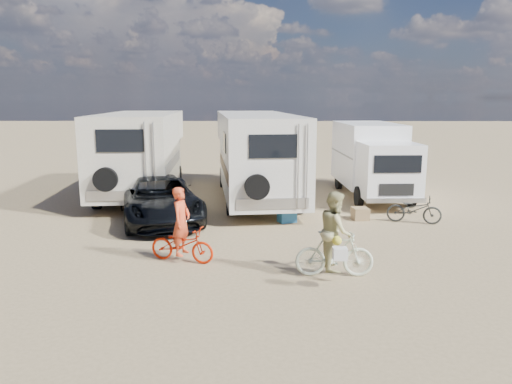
{
  "coord_description": "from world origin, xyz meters",
  "views": [
    {
      "loc": [
        0.02,
        -11.59,
        3.85
      ],
      "look_at": [
        -0.11,
        1.43,
        1.3
      ],
      "focal_mm": 33.87,
      "sensor_mm": 36.0,
      "label": 1
    }
  ],
  "objects_px": {
    "dark_suv": "(160,199)",
    "bike_woman": "(334,254)",
    "rv_main": "(256,157)",
    "bike_man": "(182,244)",
    "rider_woman": "(335,239)",
    "bike_parked": "(414,209)",
    "crate": "(360,214)",
    "rider_man": "(182,229)",
    "rv_left": "(141,155)",
    "box_truck": "(373,161)",
    "cooler": "(287,216)"
  },
  "relations": [
    {
      "from": "dark_suv",
      "to": "bike_parked",
      "type": "bearing_deg",
      "value": -19.83
    },
    {
      "from": "rider_man",
      "to": "rider_woman",
      "type": "distance_m",
      "value": 3.6
    },
    {
      "from": "rv_main",
      "to": "cooler",
      "type": "relative_size",
      "value": 16.4
    },
    {
      "from": "bike_man",
      "to": "rider_woman",
      "type": "relative_size",
      "value": 0.93
    },
    {
      "from": "dark_suv",
      "to": "rider_woman",
      "type": "xyz_separation_m",
      "value": [
        4.81,
        -4.84,
        0.16
      ]
    },
    {
      "from": "rv_main",
      "to": "bike_man",
      "type": "relative_size",
      "value": 5.38
    },
    {
      "from": "rv_left",
      "to": "rider_man",
      "type": "height_order",
      "value": "rv_left"
    },
    {
      "from": "bike_parked",
      "to": "box_truck",
      "type": "bearing_deg",
      "value": 23.01
    },
    {
      "from": "box_truck",
      "to": "rider_woman",
      "type": "height_order",
      "value": "box_truck"
    },
    {
      "from": "rv_left",
      "to": "rider_woman",
      "type": "xyz_separation_m",
      "value": [
        6.33,
        -8.79,
        -0.77
      ]
    },
    {
      "from": "rider_woman",
      "to": "cooler",
      "type": "relative_size",
      "value": 3.26
    },
    {
      "from": "rv_left",
      "to": "dark_suv",
      "type": "relative_size",
      "value": 1.5
    },
    {
      "from": "rv_left",
      "to": "bike_woman",
      "type": "height_order",
      "value": "rv_left"
    },
    {
      "from": "box_truck",
      "to": "crate",
      "type": "bearing_deg",
      "value": -110.49
    },
    {
      "from": "bike_woman",
      "to": "bike_man",
      "type": "bearing_deg",
      "value": 76.43
    },
    {
      "from": "rv_main",
      "to": "crate",
      "type": "distance_m",
      "value": 4.9
    },
    {
      "from": "bike_woman",
      "to": "cooler",
      "type": "xyz_separation_m",
      "value": [
        -0.78,
        4.69,
        -0.3
      ]
    },
    {
      "from": "rider_woman",
      "to": "bike_man",
      "type": "bearing_deg",
      "value": 76.43
    },
    {
      "from": "bike_man",
      "to": "rider_woman",
      "type": "bearing_deg",
      "value": -88.16
    },
    {
      "from": "bike_man",
      "to": "bike_woman",
      "type": "distance_m",
      "value": 3.6
    },
    {
      "from": "rv_main",
      "to": "bike_woman",
      "type": "bearing_deg",
      "value": -84.94
    },
    {
      "from": "rider_woman",
      "to": "rv_main",
      "type": "bearing_deg",
      "value": 13.76
    },
    {
      "from": "rv_left",
      "to": "crate",
      "type": "height_order",
      "value": "rv_left"
    },
    {
      "from": "dark_suv",
      "to": "rider_woman",
      "type": "bearing_deg",
      "value": -63.51
    },
    {
      "from": "bike_woman",
      "to": "crate",
      "type": "bearing_deg",
      "value": -15.9
    },
    {
      "from": "rider_man",
      "to": "crate",
      "type": "xyz_separation_m",
      "value": [
        5.06,
        4.1,
        -0.62
      ]
    },
    {
      "from": "rv_left",
      "to": "cooler",
      "type": "height_order",
      "value": "rv_left"
    },
    {
      "from": "rv_left",
      "to": "cooler",
      "type": "distance_m",
      "value": 7.04
    },
    {
      "from": "dark_suv",
      "to": "bike_woman",
      "type": "distance_m",
      "value": 6.83
    },
    {
      "from": "bike_parked",
      "to": "crate",
      "type": "height_order",
      "value": "bike_parked"
    },
    {
      "from": "rider_man",
      "to": "box_truck",
      "type": "bearing_deg",
      "value": -21.95
    },
    {
      "from": "rv_left",
      "to": "bike_man",
      "type": "relative_size",
      "value": 4.66
    },
    {
      "from": "bike_man",
      "to": "rider_woman",
      "type": "distance_m",
      "value": 3.63
    },
    {
      "from": "rv_left",
      "to": "bike_parked",
      "type": "bearing_deg",
      "value": -28.24
    },
    {
      "from": "box_truck",
      "to": "crate",
      "type": "xyz_separation_m",
      "value": [
        -1.16,
        -3.61,
        -1.23
      ]
    },
    {
      "from": "rider_woman",
      "to": "rv_left",
      "type": "bearing_deg",
      "value": 37.34
    },
    {
      "from": "rv_main",
      "to": "rv_left",
      "type": "height_order",
      "value": "rv_left"
    },
    {
      "from": "rv_main",
      "to": "bike_woman",
      "type": "relative_size",
      "value": 5.08
    },
    {
      "from": "rv_main",
      "to": "rider_man",
      "type": "distance_m",
      "value": 7.58
    },
    {
      "from": "rv_main",
      "to": "bike_man",
      "type": "height_order",
      "value": "rv_main"
    },
    {
      "from": "dark_suv",
      "to": "crate",
      "type": "relative_size",
      "value": 10.31
    },
    {
      "from": "bike_woman",
      "to": "cooler",
      "type": "bearing_deg",
      "value": 11.08
    },
    {
      "from": "bike_woman",
      "to": "rider_woman",
      "type": "relative_size",
      "value": 0.99
    },
    {
      "from": "rv_main",
      "to": "dark_suv",
      "type": "height_order",
      "value": "rv_main"
    },
    {
      "from": "rv_main",
      "to": "rider_man",
      "type": "relative_size",
      "value": 5.31
    },
    {
      "from": "dark_suv",
      "to": "rider_man",
      "type": "distance_m",
      "value": 4.12
    },
    {
      "from": "box_truck",
      "to": "bike_woman",
      "type": "bearing_deg",
      "value": -110.25
    },
    {
      "from": "rider_man",
      "to": "rider_woman",
      "type": "xyz_separation_m",
      "value": [
        3.48,
        -0.94,
        0.05
      ]
    },
    {
      "from": "bike_man",
      "to": "bike_parked",
      "type": "bearing_deg",
      "value": -43.95
    },
    {
      "from": "rider_man",
      "to": "rider_woman",
      "type": "relative_size",
      "value": 0.95
    }
  ]
}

